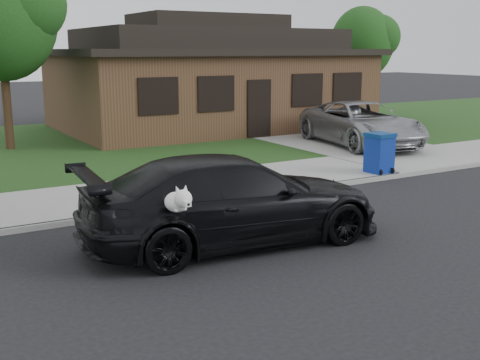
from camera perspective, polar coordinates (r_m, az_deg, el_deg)
ground at (r=11.69m, az=14.01°, el=-4.81°), size 120.00×120.00×0.00m
sidewalk at (r=15.50m, az=1.06°, el=-0.02°), size 60.00×3.00×0.12m
curb at (r=14.28m, az=4.20°, el=-1.12°), size 60.00×0.12×0.12m
lawn at (r=22.60m, az=-9.61°, el=3.72°), size 60.00×13.00×0.13m
driveway at (r=22.92m, az=7.35°, el=3.92°), size 4.50×13.00×0.14m
sedan at (r=10.51m, az=-0.68°, el=-1.90°), size 5.56×2.73×1.57m
minivan at (r=21.06m, az=11.44°, el=5.28°), size 3.39×5.71×1.49m
recycling_bin at (r=16.54m, az=13.08°, el=2.56°), size 0.68×0.71×1.07m
house at (r=25.85m, az=-2.98°, el=9.54°), size 12.60×8.60×4.65m
tree_0 at (r=21.13m, az=-21.33°, el=14.50°), size 3.78×3.60×6.34m
tree_1 at (r=30.00m, az=11.81°, el=12.70°), size 3.15×3.00×5.25m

